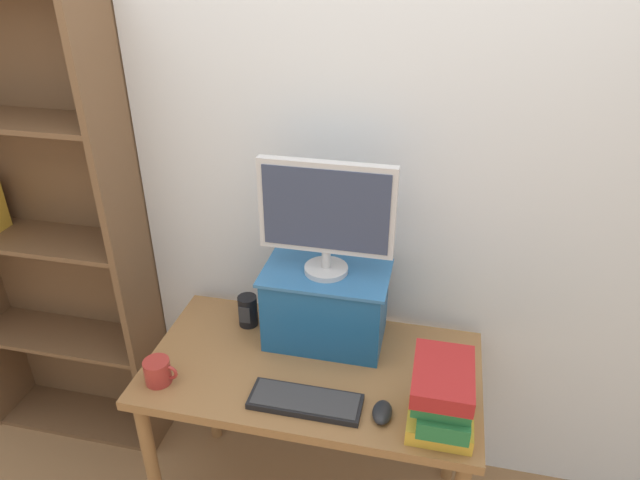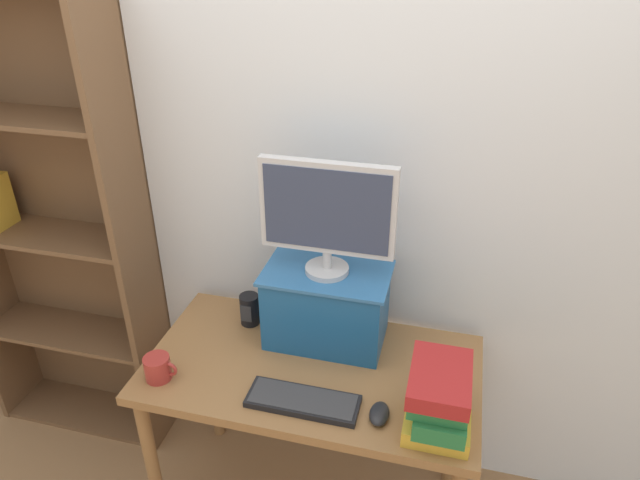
% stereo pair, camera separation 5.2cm
% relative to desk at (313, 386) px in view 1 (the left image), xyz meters
% --- Properties ---
extents(back_wall, '(7.00, 0.08, 2.60)m').
position_rel_desk_xyz_m(back_wall, '(0.00, 0.41, 0.63)').
color(back_wall, silver).
rests_on(back_wall, ground_plane).
extents(desk, '(1.19, 0.64, 0.77)m').
position_rel_desk_xyz_m(desk, '(0.00, 0.00, 0.00)').
color(desk, olive).
rests_on(desk, ground_plane).
extents(bookshelf_unit, '(0.85, 0.28, 2.02)m').
position_rel_desk_xyz_m(bookshelf_unit, '(-1.23, 0.26, 0.35)').
color(bookshelf_unit, brown).
rests_on(bookshelf_unit, ground_plane).
extents(riser_box, '(0.46, 0.28, 0.30)m').
position_rel_desk_xyz_m(riser_box, '(0.01, 0.17, 0.25)').
color(riser_box, '#195189').
rests_on(riser_box, desk).
extents(computer_monitor, '(0.47, 0.16, 0.42)m').
position_rel_desk_xyz_m(computer_monitor, '(0.01, 0.16, 0.63)').
color(computer_monitor, '#B7B7BA').
rests_on(computer_monitor, riser_box).
extents(keyboard, '(0.37, 0.13, 0.02)m').
position_rel_desk_xyz_m(keyboard, '(0.02, -0.19, 0.11)').
color(keyboard, black).
rests_on(keyboard, desk).
extents(computer_mouse, '(0.06, 0.10, 0.04)m').
position_rel_desk_xyz_m(computer_mouse, '(0.27, -0.19, 0.12)').
color(computer_mouse, black).
rests_on(computer_mouse, desk).
extents(book_stack, '(0.20, 0.26, 0.22)m').
position_rel_desk_xyz_m(book_stack, '(0.45, -0.18, 0.21)').
color(book_stack, gold).
rests_on(book_stack, desk).
extents(coffee_mug, '(0.12, 0.09, 0.09)m').
position_rel_desk_xyz_m(coffee_mug, '(-0.50, -0.20, 0.14)').
color(coffee_mug, '#9E2D28').
rests_on(coffee_mug, desk).
extents(desk_speaker, '(0.08, 0.08, 0.13)m').
position_rel_desk_xyz_m(desk_speaker, '(-0.30, 0.18, 0.16)').
color(desk_speaker, black).
rests_on(desk_speaker, desk).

